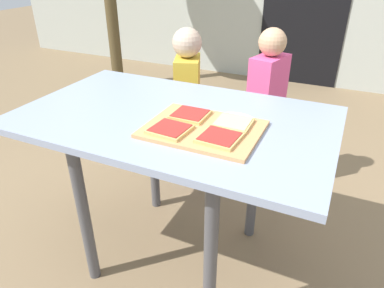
{
  "coord_description": "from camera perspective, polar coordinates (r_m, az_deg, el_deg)",
  "views": [
    {
      "loc": [
        0.62,
        -1.17,
        1.37
      ],
      "look_at": [
        0.08,
        0.0,
        0.66
      ],
      "focal_mm": 32.89,
      "sensor_mm": 36.0,
      "label": 1
    }
  ],
  "objects": [
    {
      "name": "dining_table",
      "position": [
        1.5,
        -2.89,
        1.3
      ],
      "size": [
        1.29,
        0.79,
        0.78
      ],
      "color": "#8D9BB6",
      "rests_on": "ground"
    },
    {
      "name": "cutting_board",
      "position": [
        1.32,
        1.82,
        2.44
      ],
      "size": [
        0.42,
        0.33,
        0.01
      ],
      "primitive_type": "cube",
      "color": "tan",
      "rests_on": "dining_table"
    },
    {
      "name": "child_left",
      "position": [
        2.17,
        -0.74,
        7.39
      ],
      "size": [
        0.22,
        0.27,
        1.0
      ],
      "color": "navy",
      "rests_on": "ground"
    },
    {
      "name": "ground_plane",
      "position": [
        1.91,
        -2.37,
        -17.11
      ],
      "size": [
        16.0,
        16.0,
        0.0
      ],
      "primitive_type": "plane",
      "color": "#81694B"
    },
    {
      "name": "pizza_slice_near_left",
      "position": [
        1.29,
        -3.61,
        2.42
      ],
      "size": [
        0.15,
        0.14,
        0.02
      ],
      "color": "tan",
      "rests_on": "cutting_board"
    },
    {
      "name": "pizza_slice_near_right",
      "position": [
        1.23,
        4.46,
        1.05
      ],
      "size": [
        0.15,
        0.14,
        0.02
      ],
      "color": "tan",
      "rests_on": "cutting_board"
    },
    {
      "name": "pizza_slice_far_left",
      "position": [
        1.41,
        -0.3,
        4.82
      ],
      "size": [
        0.14,
        0.13,
        0.02
      ],
      "color": "tan",
      "rests_on": "cutting_board"
    },
    {
      "name": "plate_white_right",
      "position": [
        1.39,
        6.68,
        3.5
      ],
      "size": [
        0.18,
        0.18,
        0.01
      ],
      "primitive_type": "cylinder",
      "color": "white",
      "rests_on": "dining_table"
    },
    {
      "name": "pizza_slice_far_right",
      "position": [
        1.34,
        6.64,
        3.4
      ],
      "size": [
        0.14,
        0.14,
        0.02
      ],
      "color": "tan",
      "rests_on": "cutting_board"
    },
    {
      "name": "child_right",
      "position": [
        2.15,
        11.88,
        6.43
      ],
      "size": [
        0.2,
        0.27,
        1.01
      ],
      "color": "#3A3357",
      "rests_on": "ground"
    }
  ]
}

